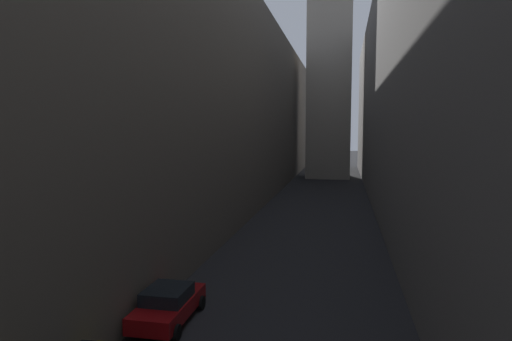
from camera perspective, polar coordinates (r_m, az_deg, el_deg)
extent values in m
plane|color=#232326|center=(41.77, 7.69, -5.67)|extent=(264.00, 264.00, 0.00)
cube|color=#60594F|center=(45.21, -6.64, 8.35)|extent=(11.71, 108.00, 20.70)
cube|color=slate|center=(43.99, 23.19, 9.64)|extent=(11.69, 108.00, 23.13)
cube|color=#9E9384|center=(76.92, 9.67, 19.77)|extent=(7.13, 7.13, 54.51)
cube|color=maroon|center=(19.18, -11.32, -17.03)|extent=(1.82, 4.26, 0.65)
cube|color=black|center=(18.89, -11.47, -15.48)|extent=(1.68, 1.97, 0.53)
cylinder|color=black|center=(20.87, -12.12, -16.12)|extent=(0.22, 0.62, 0.62)
cylinder|color=black|center=(20.25, -7.17, -16.72)|extent=(0.22, 0.62, 0.62)
cylinder|color=black|center=(18.47, -15.90, -19.14)|extent=(0.22, 0.62, 0.62)
cylinder|color=black|center=(17.77, -10.33, -20.04)|extent=(0.22, 0.62, 0.62)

